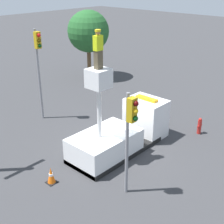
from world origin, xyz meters
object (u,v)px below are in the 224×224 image
object	(u,v)px
bucket_truck	(122,133)
fire_hydrant	(199,126)
traffic_light_across	(38,58)
worker	(98,50)
traffic_light_pole	(130,126)
tree_left_bg	(88,32)
traffic_cone_rear	(51,176)

from	to	relation	value
bucket_truck	fire_hydrant	bearing A→B (deg)	-27.48
traffic_light_across	fire_hydrant	size ratio (longest dim) A/B	5.72
worker	traffic_light_across	bearing A→B (deg)	79.99
bucket_truck	traffic_light_pole	world-z (taller)	bucket_truck
tree_left_bg	fire_hydrant	bearing A→B (deg)	-104.39
worker	traffic_light_across	xyz separation A→B (m)	(1.11, 6.30, -1.63)
bucket_truck	worker	xyz separation A→B (m)	(-1.68, 0.00, 4.83)
fire_hydrant	traffic_cone_rear	distance (m)	9.36
bucket_truck	worker	distance (m)	5.11
bucket_truck	traffic_light_across	xyz separation A→B (m)	(-0.57, 6.30, 3.20)
bucket_truck	traffic_light_across	distance (m)	7.09
tree_left_bg	traffic_cone_rear	bearing A→B (deg)	-139.96
worker	traffic_cone_rear	world-z (taller)	worker
tree_left_bg	traffic_light_across	bearing A→B (deg)	-152.38
traffic_light_pole	traffic_cone_rear	size ratio (longest dim) A/B	5.84
traffic_light_pole	traffic_light_across	world-z (taller)	traffic_light_across
fire_hydrant	traffic_light_pole	bearing A→B (deg)	-176.29
tree_left_bg	worker	bearing A→B (deg)	-131.55
bucket_truck	worker	bearing A→B (deg)	180.00
bucket_truck	fire_hydrant	distance (m)	5.02
worker	fire_hydrant	xyz separation A→B (m)	(6.12, -2.31, -5.24)
bucket_truck	traffic_light_across	size ratio (longest dim) A/B	1.05
worker	traffic_cone_rear	distance (m)	6.08
traffic_light_pole	traffic_light_across	distance (m)	9.36
bucket_truck	traffic_light_across	world-z (taller)	traffic_light_across
traffic_light_pole	fire_hydrant	size ratio (longest dim) A/B	4.56
worker	tree_left_bg	bearing A→B (deg)	48.45
worker	fire_hydrant	bearing A→B (deg)	-20.67
fire_hydrant	tree_left_bg	bearing A→B (deg)	75.61
traffic_light_across	traffic_cone_rear	xyz separation A→B (m)	(-3.98, -5.99, -3.73)
traffic_light_across	tree_left_bg	world-z (taller)	tree_left_bg
bucket_truck	worker	world-z (taller)	worker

